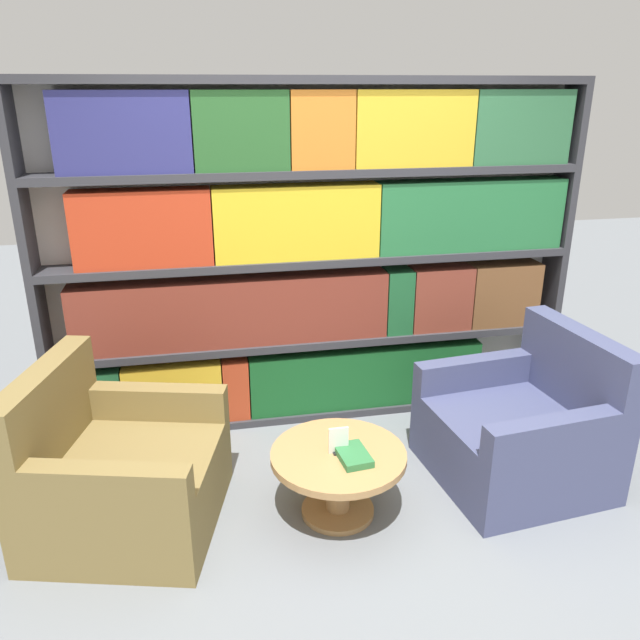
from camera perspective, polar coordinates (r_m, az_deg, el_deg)
name	(u,v)px	position (r m, az deg, el deg)	size (l,w,h in m)	color
ground_plane	(358,520)	(3.54, 3.49, -17.76)	(14.00, 14.00, 0.00)	slate
bookshelf	(314,258)	(4.12, -0.51, 5.72)	(3.52, 0.30, 2.25)	silver
armchair_left	(119,475)	(3.51, -17.86, -13.30)	(1.10, 1.11, 0.88)	olive
armchair_right	(521,431)	(3.90, 17.92, -9.63)	(0.99, 1.00, 0.88)	#42476B
coffee_table	(338,470)	(3.42, 1.68, -13.51)	(0.72, 0.72, 0.38)	#AD7F4C
table_sign	(339,442)	(3.33, 1.71, -11.09)	(0.11, 0.06, 0.15)	black
stray_book	(353,455)	(3.30, 3.04, -12.25)	(0.17, 0.25, 0.04)	#2D703D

